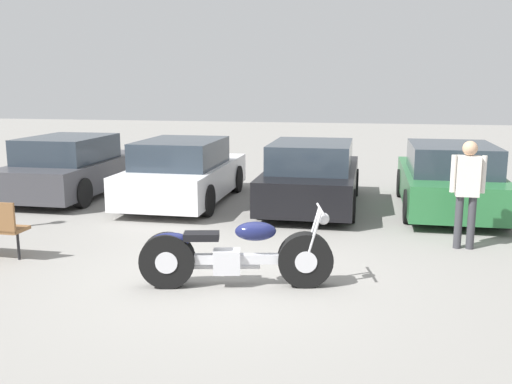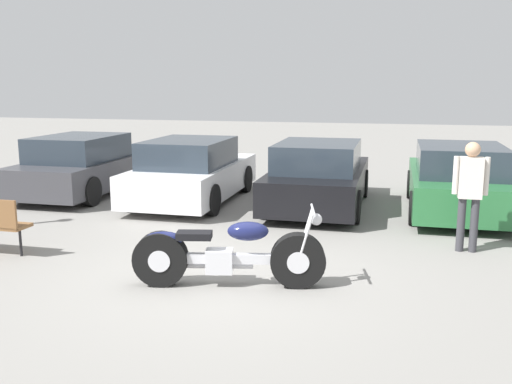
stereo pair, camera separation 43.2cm
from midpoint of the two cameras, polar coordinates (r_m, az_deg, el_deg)
The scene contains 7 objects.
ground_plane at distance 7.74m, azimuth -4.38°, elevation -8.44°, with size 60.00×60.00×0.00m, color gray.
motorcycle at distance 7.25m, azimuth -3.95°, elevation -6.32°, with size 2.43×0.87×1.02m.
parked_car_dark_grey at distance 13.77m, azimuth -18.73°, elevation 2.34°, with size 1.88×4.11×1.37m.
parked_car_white at distance 12.42m, azimuth -8.19°, elevation 1.92°, with size 1.88×4.11×1.37m.
parked_car_black at distance 11.85m, azimuth 4.55°, elevation 1.58°, with size 1.88×4.11×1.37m.
parked_car_green at distance 12.01m, azimuth 17.78°, elevation 1.21°, with size 1.88×4.11×1.37m.
person_standing at distance 9.25m, azimuth 19.14°, elevation 0.63°, with size 0.52×0.23×1.69m.
Camera 1 is at (1.76, -7.08, 2.56)m, focal length 40.00 mm.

